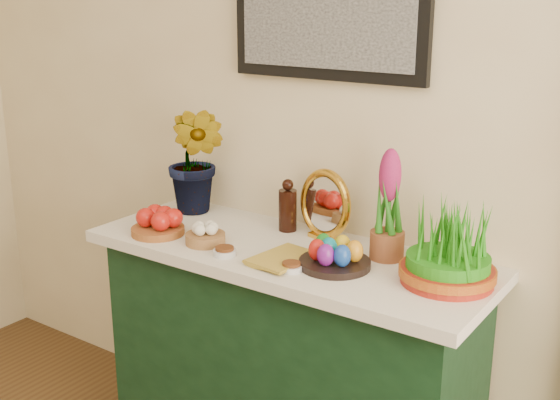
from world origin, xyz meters
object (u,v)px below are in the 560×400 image
object	(u,v)px
mirror	(325,205)
book	(265,252)
wheatgrass_sabzeh	(449,251)
hyacinth_green	(196,143)
sideboard	(288,370)

from	to	relation	value
mirror	book	distance (m)	0.29
mirror	book	xyz separation A→B (m)	(-0.06, -0.27, -0.10)
mirror	book	world-z (taller)	mirror
mirror	wheatgrass_sabzeh	size ratio (longest dim) A/B	0.88
wheatgrass_sabzeh	book	bearing A→B (deg)	-167.02
book	wheatgrass_sabzeh	world-z (taller)	wheatgrass_sabzeh
hyacinth_green	book	distance (m)	0.60
wheatgrass_sabzeh	hyacinth_green	bearing A→B (deg)	174.55
hyacinth_green	book	world-z (taller)	hyacinth_green
sideboard	mirror	bearing A→B (deg)	73.72
sideboard	book	xyz separation A→B (m)	(-0.02, -0.11, 0.48)
sideboard	hyacinth_green	size ratio (longest dim) A/B	2.34
sideboard	hyacinth_green	bearing A→B (deg)	166.41
book	sideboard	bearing A→B (deg)	87.48
sideboard	mirror	size ratio (longest dim) A/B	5.17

